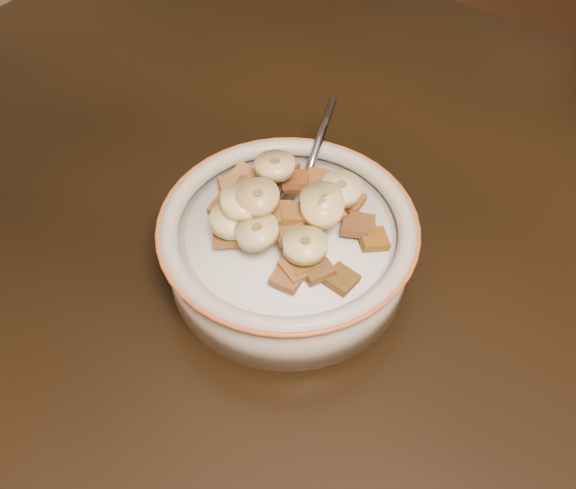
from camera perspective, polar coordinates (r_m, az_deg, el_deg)
The scene contains 40 objects.
table at distance 0.50m, azimuth 17.22°, elevation -13.04°, with size 1.40×0.90×0.04m, color black.
cereal_bowl at distance 0.50m, azimuth 0.00°, elevation -0.57°, with size 0.19×0.19×0.04m, color beige.
milk at distance 0.48m, azimuth 0.00°, elevation 1.13°, with size 0.15×0.15×0.00m, color white.
spoon at distance 0.50m, azimuth 0.98°, elevation 3.95°, with size 0.03×0.04×0.01m, color gray.
cereal_square_0 at distance 0.52m, azimuth -0.47°, elevation 6.85°, with size 0.02×0.02×0.01m, color brown.
cereal_square_1 at distance 0.49m, azimuth -5.62°, elevation 3.38°, with size 0.02×0.02×0.01m, color brown.
cereal_square_2 at distance 0.48m, azimuth 3.64°, elevation 3.12°, with size 0.02×0.02×0.01m, color olive.
cereal_square_3 at distance 0.49m, azimuth 5.50°, elevation 3.93°, with size 0.02×0.02×0.01m, color #9B5F22.
cereal_square_4 at distance 0.45m, azimuth 4.76°, elevation -3.07°, with size 0.02×0.02×0.01m, color brown.
cereal_square_5 at distance 0.44m, azimuth 0.01°, elevation -2.90°, with size 0.02×0.02×0.01m, color brown.
cereal_square_6 at distance 0.47m, azimuth 7.60°, elevation 0.52°, with size 0.02×0.02×0.01m, color brown.
cereal_square_7 at distance 0.44m, azimuth 0.78°, elevation -2.12°, with size 0.02×0.02×0.01m, color brown.
cereal_square_8 at distance 0.47m, azimuth -5.45°, elevation 0.70°, with size 0.02×0.02×0.01m, color brown.
cereal_square_9 at distance 0.50m, azimuth 4.60°, elevation 4.62°, with size 0.02×0.02×0.01m, color brown.
cereal_square_10 at distance 0.45m, azimuth 0.32°, elevation 0.85°, with size 0.02×0.02×0.01m, color brown.
cereal_square_11 at distance 0.50m, azimuth 0.76°, elevation 5.78°, with size 0.02×0.02×0.01m, color brown.
cereal_square_12 at distance 0.46m, azimuth -1.82°, elevation 2.78°, with size 0.02×0.02×0.01m, color brown.
cereal_square_13 at distance 0.48m, azimuth 6.06°, elevation 1.63°, with size 0.02×0.02×0.01m, color brown.
cereal_square_14 at distance 0.50m, azimuth -3.59°, elevation 5.06°, with size 0.02×0.02×0.01m, color brown.
cereal_square_15 at distance 0.51m, azimuth 2.77°, elevation 5.70°, with size 0.02×0.02×0.01m, color brown.
cereal_square_16 at distance 0.50m, azimuth -3.44°, elevation 4.89°, with size 0.02×0.02×0.01m, color brown.
cereal_square_17 at distance 0.51m, azimuth -4.98°, elevation 5.10°, with size 0.02×0.02×0.01m, color olive.
cereal_square_18 at distance 0.52m, azimuth -3.95°, elevation 6.02°, with size 0.02×0.02×0.01m, color olive.
cereal_square_19 at distance 0.51m, azimuth -2.02°, elevation 5.74°, with size 0.02×0.02×0.01m, color #9C651C.
cereal_square_20 at distance 0.46m, azimuth 0.67°, elevation 2.81°, with size 0.02×0.02×0.01m, color brown.
cereal_square_21 at distance 0.48m, azimuth -4.03°, elevation 3.75°, with size 0.02×0.02×0.01m, color #8A5E17.
cereal_square_22 at distance 0.45m, azimuth 2.58°, elevation -2.13°, with size 0.02×0.02×0.01m, color brown.
cereal_square_23 at distance 0.48m, azimuth 6.56°, elevation 1.82°, with size 0.02×0.02×0.01m, color brown.
cereal_square_24 at distance 0.46m, azimuth -0.96°, elevation 2.79°, with size 0.02×0.02×0.01m, color olive.
cereal_square_25 at distance 0.45m, azimuth 1.27°, elevation -1.74°, with size 0.02×0.02×0.01m, color brown.
banana_slice_0 at distance 0.49m, azimuth 4.78°, elevation 4.88°, with size 0.03×0.03×0.01m, color #FDE0A0.
banana_slice_1 at distance 0.48m, azimuth 4.77°, elevation 4.96°, with size 0.03×0.03×0.01m, color beige.
banana_slice_2 at distance 0.46m, azimuth -2.69°, elevation 4.19°, with size 0.03×0.03×0.01m, color #D9B770.
banana_slice_3 at distance 0.45m, azimuth -2.76°, elevation 1.16°, with size 0.03×0.03×0.01m, color #D8C683.
banana_slice_4 at distance 0.46m, azimuth 3.02°, elevation 4.04°, with size 0.03×0.03×0.01m, color #EAD67F.
banana_slice_5 at distance 0.49m, azimuth -1.15°, elevation 7.02°, with size 0.03×0.03×0.01m, color #F8DC90.
banana_slice_6 at distance 0.46m, azimuth -5.05°, elevation 2.15°, with size 0.03×0.03×0.01m, color #EBE293.
banana_slice_7 at distance 0.46m, azimuth 3.07°, elevation 3.25°, with size 0.03×0.03×0.01m, color #DABD7C.
banana_slice_8 at distance 0.46m, azimuth -4.13°, elevation 3.72°, with size 0.03×0.03×0.01m, color #F9EE7A.
banana_slice_9 at distance 0.44m, azimuth 1.54°, elevation -0.08°, with size 0.03×0.03×0.01m, color #FFF38B.
Camera 1 is at (0.02, -0.26, 1.16)m, focal length 40.00 mm.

